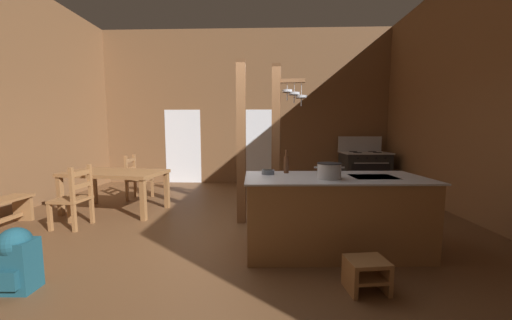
% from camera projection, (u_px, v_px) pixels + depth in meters
% --- Properties ---
extents(ground_plane, '(8.60, 8.70, 0.10)m').
position_uv_depth(ground_plane, '(225.00, 239.00, 3.91)').
color(ground_plane, brown).
extents(wall_back, '(8.60, 0.14, 4.21)m').
position_uv_depth(wall_back, '(245.00, 108.00, 7.67)').
color(wall_back, brown).
rests_on(wall_back, ground_plane).
extents(glazed_door_back_left, '(1.00, 0.01, 2.05)m').
position_uv_depth(glazed_door_back_left, '(183.00, 147.00, 7.77)').
color(glazed_door_back_left, white).
rests_on(glazed_door_back_left, ground_plane).
extents(glazed_panel_back_right, '(0.84, 0.01, 2.05)m').
position_uv_depth(glazed_panel_back_right, '(259.00, 147.00, 7.70)').
color(glazed_panel_back_right, white).
rests_on(glazed_panel_back_right, ground_plane).
extents(kitchen_island, '(2.20, 1.06, 0.92)m').
position_uv_depth(kitchen_island, '(333.00, 214.00, 3.38)').
color(kitchen_island, olive).
rests_on(kitchen_island, ground_plane).
extents(stove_range, '(1.17, 0.86, 1.32)m').
position_uv_depth(stove_range, '(364.00, 170.00, 7.01)').
color(stove_range, black).
rests_on(stove_range, ground_plane).
extents(support_post_with_pot_rack, '(0.58, 0.22, 2.56)m').
position_uv_depth(support_post_with_pot_rack, '(278.00, 136.00, 4.61)').
color(support_post_with_pot_rack, brown).
rests_on(support_post_with_pot_rack, ground_plane).
extents(support_post_center, '(0.14, 0.14, 2.56)m').
position_uv_depth(support_post_center, '(241.00, 143.00, 4.34)').
color(support_post_center, brown).
rests_on(support_post_center, ground_plane).
extents(step_stool, '(0.39, 0.32, 0.30)m').
position_uv_depth(step_stool, '(367.00, 272.00, 2.53)').
color(step_stool, olive).
rests_on(step_stool, ground_plane).
extents(dining_table, '(1.81, 1.14, 0.74)m').
position_uv_depth(dining_table, '(115.00, 176.00, 4.99)').
color(dining_table, olive).
rests_on(dining_table, ground_plane).
extents(ladderback_chair_near_window, '(0.45, 0.45, 0.95)m').
position_uv_depth(ladderback_chair_near_window, '(137.00, 178.00, 5.94)').
color(ladderback_chair_near_window, olive).
rests_on(ladderback_chair_near_window, ground_plane).
extents(ladderback_chair_by_post, '(0.47, 0.47, 0.95)m').
position_uv_depth(ladderback_chair_by_post, '(74.00, 198.00, 4.18)').
color(ladderback_chair_by_post, olive).
rests_on(ladderback_chair_by_post, ground_plane).
extents(backpack, '(0.33, 0.31, 0.60)m').
position_uv_depth(backpack, '(16.00, 258.00, 2.52)').
color(backpack, '#194756').
rests_on(backpack, ground_plane).
extents(stockpot_on_counter, '(0.35, 0.28, 0.18)m').
position_uv_depth(stockpot_on_counter, '(329.00, 171.00, 3.20)').
color(stockpot_on_counter, '#A8AAB2').
rests_on(stockpot_on_counter, kitchen_island).
extents(mixing_bowl_on_counter, '(0.16, 0.16, 0.06)m').
position_uv_depth(mixing_bowl_on_counter, '(268.00, 172.00, 3.52)').
color(mixing_bowl_on_counter, slate).
rests_on(mixing_bowl_on_counter, kitchen_island).
extents(bottle_tall_on_counter, '(0.07, 0.07, 0.30)m').
position_uv_depth(bottle_tall_on_counter, '(286.00, 164.00, 3.61)').
color(bottle_tall_on_counter, '#56331E').
rests_on(bottle_tall_on_counter, kitchen_island).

